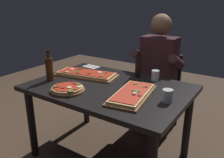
# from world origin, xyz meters

# --- Properties ---
(ground_plane) EXTENTS (6.40, 6.40, 0.00)m
(ground_plane) POSITION_xyz_m (0.00, 0.00, 0.00)
(ground_plane) COLOR #4C3828
(dining_table) EXTENTS (1.40, 0.96, 0.74)m
(dining_table) POSITION_xyz_m (0.00, 0.00, 0.64)
(dining_table) COLOR black
(dining_table) RESTS_ON ground_plane
(pizza_rectangular_front) EXTENTS (0.65, 0.36, 0.05)m
(pizza_rectangular_front) POSITION_xyz_m (-0.35, 0.11, 0.76)
(pizza_rectangular_front) COLOR olive
(pizza_rectangular_front) RESTS_ON dining_table
(pizza_rectangular_left) EXTENTS (0.34, 0.58, 0.05)m
(pizza_rectangular_left) POSITION_xyz_m (0.29, -0.09, 0.76)
(pizza_rectangular_left) COLOR brown
(pizza_rectangular_left) RESTS_ON dining_table
(pizza_round_far) EXTENTS (0.29, 0.29, 0.05)m
(pizza_round_far) POSITION_xyz_m (-0.22, -0.30, 0.76)
(pizza_round_far) COLOR brown
(pizza_round_far) RESTS_ON dining_table
(wine_bottle_dark) EXTENTS (0.06, 0.06, 0.26)m
(wine_bottle_dark) POSITION_xyz_m (0.09, 0.38, 0.85)
(wine_bottle_dark) COLOR black
(wine_bottle_dark) RESTS_ON dining_table
(oil_bottle_amber) EXTENTS (0.07, 0.07, 0.29)m
(oil_bottle_amber) POSITION_xyz_m (-0.55, -0.19, 0.86)
(oil_bottle_amber) COLOR #47230F
(oil_bottle_amber) RESTS_ON dining_table
(tumbler_near_camera) EXTENTS (0.08, 0.08, 0.10)m
(tumbler_near_camera) POSITION_xyz_m (0.56, -0.04, 0.78)
(tumbler_near_camera) COLOR silver
(tumbler_near_camera) RESTS_ON dining_table
(tumbler_far_side) EXTENTS (0.07, 0.07, 0.10)m
(tumbler_far_side) POSITION_xyz_m (0.28, 0.37, 0.79)
(tumbler_far_side) COLOR silver
(tumbler_far_side) RESTS_ON dining_table
(napkin_cutlery_set) EXTENTS (0.18, 0.12, 0.01)m
(napkin_cutlery_set) POSITION_xyz_m (-0.51, 0.39, 0.74)
(napkin_cutlery_set) COLOR white
(napkin_cutlery_set) RESTS_ON dining_table
(diner_chair) EXTENTS (0.44, 0.44, 0.87)m
(diner_chair) POSITION_xyz_m (0.14, 0.86, 0.49)
(diner_chair) COLOR black
(diner_chair) RESTS_ON ground_plane
(seated_diner) EXTENTS (0.53, 0.41, 1.33)m
(seated_diner) POSITION_xyz_m (0.14, 0.74, 0.74)
(seated_diner) COLOR #23232D
(seated_diner) RESTS_ON ground_plane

